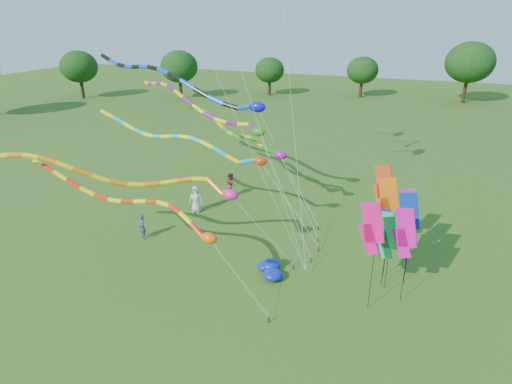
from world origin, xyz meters
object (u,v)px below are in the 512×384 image
(blue_nylon_heap, at_px, (262,266))
(person_a, at_px, (196,199))
(tube_kite_orange, at_px, (143,179))
(person_c, at_px, (231,185))
(tube_kite_red, at_px, (140,206))
(person_b, at_px, (142,227))

(blue_nylon_heap, height_order, person_a, person_a)
(tube_kite_orange, bearing_deg, person_c, 72.36)
(person_a, bearing_deg, blue_nylon_heap, -46.92)
(tube_kite_red, relative_size, tube_kite_orange, 0.95)
(tube_kite_red, bearing_deg, person_b, 135.53)
(person_a, xyz_separation_m, person_b, (-1.16, -4.44, -0.16))
(tube_kite_red, relative_size, person_a, 7.09)
(tube_kite_orange, relative_size, person_b, 9.02)
(blue_nylon_heap, distance_m, person_a, 8.44)
(person_b, height_order, person_c, person_c)
(tube_kite_red, bearing_deg, person_a, 108.35)
(tube_kite_red, height_order, person_a, tube_kite_red)
(tube_kite_red, distance_m, tube_kite_orange, 1.63)
(tube_kite_red, xyz_separation_m, person_a, (-1.52, 7.85, -3.07))
(person_a, relative_size, person_b, 1.20)
(tube_kite_red, xyz_separation_m, person_b, (-2.68, 3.41, -3.23))
(person_a, distance_m, person_c, 3.44)
(tube_kite_red, xyz_separation_m, person_c, (-0.43, 11.11, -3.10))
(tube_kite_orange, height_order, blue_nylon_heap, tube_kite_orange)
(person_b, bearing_deg, person_a, 107.74)
(tube_kite_red, bearing_deg, person_c, 99.56)
(tube_kite_red, relative_size, person_b, 8.54)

